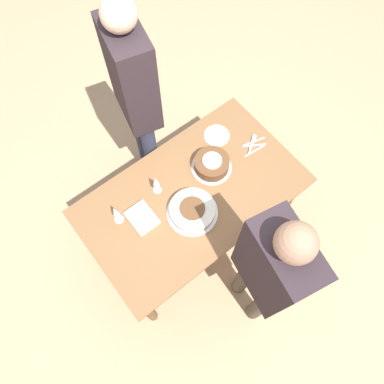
{
  "coord_description": "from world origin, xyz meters",
  "views": [
    {
      "loc": [
        0.62,
        0.78,
        3.05
      ],
      "look_at": [
        0.0,
        0.0,
        0.81
      ],
      "focal_mm": 35.0,
      "sensor_mm": 36.0,
      "label": 1
    }
  ],
  "objects_px": {
    "cake_front_chocolate": "(212,164)",
    "cake_center_white": "(192,210)",
    "wine_glass_near": "(115,212)",
    "person_cutting": "(135,91)",
    "wine_glass_far": "(156,182)",
    "person_watching": "(269,272)"
  },
  "relations": [
    {
      "from": "cake_front_chocolate",
      "to": "cake_center_white",
      "type": "bearing_deg",
      "value": 29.98
    },
    {
      "from": "cake_front_chocolate",
      "to": "wine_glass_near",
      "type": "height_order",
      "value": "wine_glass_near"
    },
    {
      "from": "wine_glass_near",
      "to": "person_cutting",
      "type": "height_order",
      "value": "person_cutting"
    },
    {
      "from": "wine_glass_near",
      "to": "wine_glass_far",
      "type": "height_order",
      "value": "wine_glass_near"
    },
    {
      "from": "cake_center_white",
      "to": "person_cutting",
      "type": "bearing_deg",
      "value": -101.0
    },
    {
      "from": "person_cutting",
      "to": "person_watching",
      "type": "relative_size",
      "value": 1.06
    },
    {
      "from": "wine_glass_near",
      "to": "wine_glass_far",
      "type": "bearing_deg",
      "value": -177.2
    },
    {
      "from": "cake_center_white",
      "to": "person_watching",
      "type": "bearing_deg",
      "value": 95.12
    },
    {
      "from": "cake_center_white",
      "to": "cake_front_chocolate",
      "type": "height_order",
      "value": "cake_front_chocolate"
    },
    {
      "from": "wine_glass_far",
      "to": "person_watching",
      "type": "distance_m",
      "value": 0.9
    },
    {
      "from": "wine_glass_far",
      "to": "cake_front_chocolate",
      "type": "bearing_deg",
      "value": 166.86
    },
    {
      "from": "wine_glass_near",
      "to": "person_watching",
      "type": "distance_m",
      "value": 0.98
    },
    {
      "from": "cake_center_white",
      "to": "person_cutting",
      "type": "xyz_separation_m",
      "value": [
        -0.16,
        -0.8,
        0.29
      ]
    },
    {
      "from": "cake_front_chocolate",
      "to": "person_watching",
      "type": "relative_size",
      "value": 0.17
    },
    {
      "from": "wine_glass_near",
      "to": "wine_glass_far",
      "type": "distance_m",
      "value": 0.32
    },
    {
      "from": "person_cutting",
      "to": "wine_glass_far",
      "type": "bearing_deg",
      "value": -10.64
    },
    {
      "from": "cake_front_chocolate",
      "to": "person_cutting",
      "type": "height_order",
      "value": "person_cutting"
    },
    {
      "from": "person_cutting",
      "to": "cake_front_chocolate",
      "type": "bearing_deg",
      "value": 27.41
    },
    {
      "from": "cake_center_white",
      "to": "person_watching",
      "type": "height_order",
      "value": "person_watching"
    },
    {
      "from": "cake_front_chocolate",
      "to": "wine_glass_far",
      "type": "height_order",
      "value": "wine_glass_far"
    },
    {
      "from": "wine_glass_far",
      "to": "cake_center_white",
      "type": "bearing_deg",
      "value": 107.36
    },
    {
      "from": "wine_glass_far",
      "to": "person_watching",
      "type": "height_order",
      "value": "person_watching"
    }
  ]
}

